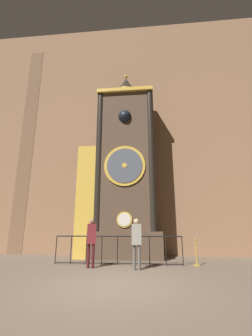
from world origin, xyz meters
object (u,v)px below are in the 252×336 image
at_px(visitor_near, 91,238).
at_px(visitor_far, 136,238).
at_px(clock_tower, 121,172).
at_px(stanchion_post, 196,257).

height_order(visitor_near, visitor_far, visitor_near).
bearing_deg(visitor_far, clock_tower, 97.29).
bearing_deg(clock_tower, stanchion_post, -28.44).
distance_m(clock_tower, visitor_far, 4.52).
bearing_deg(stanchion_post, clock_tower, 151.56).
relative_size(clock_tower, visitor_far, 5.76).
bearing_deg(visitor_near, visitor_far, -24.89).
bearing_deg(clock_tower, visitor_far, -71.79).
xyz_separation_m(visitor_far, stanchion_post, (2.35, 1.15, -0.75)).
height_order(clock_tower, stanchion_post, clock_tower).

